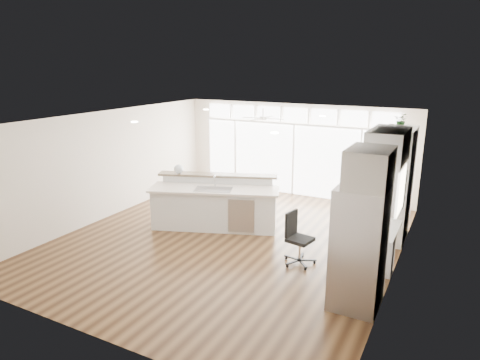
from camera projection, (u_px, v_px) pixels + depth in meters
The scene contains 24 objects.
floor at pixel (230, 240), 9.59m from camera, with size 7.00×8.00×0.02m, color #3C2512.
ceiling at pixel (229, 119), 8.88m from camera, with size 7.00×8.00×0.02m, color silver.
wall_back at pixel (295, 150), 12.65m from camera, with size 7.00×0.04×2.70m, color silver.
wall_front at pixel (86, 251), 5.82m from camera, with size 7.00×0.04×2.70m, color silver.
wall_left at pixel (108, 164), 10.80m from camera, with size 0.04×8.00×2.70m, color silver.
wall_right at pixel (399, 206), 7.66m from camera, with size 0.04×8.00×2.70m, color silver.
glass_wall at pixel (294, 160), 12.68m from camera, with size 5.80×0.06×2.08m, color white.
transom_row at pixel (295, 115), 12.33m from camera, with size 5.90×0.06×0.40m, color white.
desk_window at pixel (401, 190), 7.88m from camera, with size 0.04×0.85×0.85m, color white.
ceiling_fan at pixel (263, 115), 11.55m from camera, with size 1.16×1.16×0.32m, color white.
recessed_lights at pixel (233, 119), 9.05m from camera, with size 3.40×3.00×0.02m, color white.
oven_cabinet at pixel (395, 184), 9.37m from camera, with size 0.64×1.20×2.50m, color white.
desk_nook at pixel (377, 246), 8.34m from camera, with size 0.72×1.30×0.76m, color white.
upper_cabinets at pixel (388, 146), 7.80m from camera, with size 0.64×1.30×0.64m, color white.
refrigerator at pixel (359, 247), 6.78m from camera, with size 0.76×0.90×2.00m, color #A5A5A9.
fridge_cabinet at pixel (369, 168), 6.41m from camera, with size 0.64×0.90×0.60m, color white.
framed_photos at pixel (404, 190), 8.45m from camera, with size 0.06×0.22×0.80m, color black.
kitchen_island at pixel (214, 204), 10.13m from camera, with size 3.04×1.14×1.21m, color white.
rug at pixel (362, 261), 8.51m from camera, with size 0.80×0.58×0.01m, color #391E12.
office_chair at pixel (300, 239), 8.29m from camera, with size 0.54×0.50×1.04m, color black.
fishbowl at pixel (179, 169), 10.44m from camera, with size 0.23×0.23×0.23m, color silver.
monitor at pixel (375, 216), 8.22m from camera, with size 0.09×0.52×0.43m, color black.
keyboard at pixel (365, 225), 8.35m from camera, with size 0.12×0.31×0.02m, color silver.
potted_plant at pixel (401, 122), 9.01m from camera, with size 0.28×0.31×0.24m, color #265926.
Camera 1 is at (4.34, -7.77, 3.81)m, focal length 32.00 mm.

